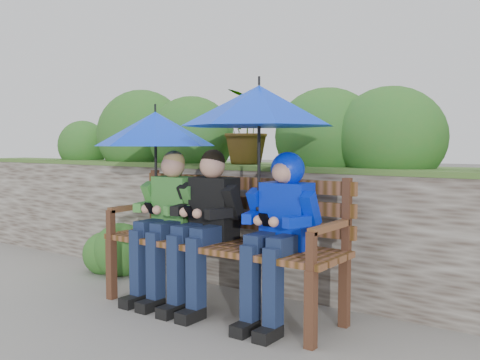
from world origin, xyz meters
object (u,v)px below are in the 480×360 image
Objects in this scene: umbrella_right at (259,106)px; umbrella_left at (155,129)px; boy_left at (166,216)px; boy_middle at (205,219)px; boy_right at (280,221)px; park_bench at (226,233)px.

umbrella_left is at bearing 178.87° from umbrella_right.
boy_middle reaches higher than boy_left.
park_bench is at bearing 171.48° from boy_right.
umbrella_left is at bearing -175.96° from park_bench.
boy_left and boy_right have the same top height.
park_bench is 1.99× the size of umbrella_left.
boy_middle is 1.25× the size of umbrella_left.
boy_left is 1.01m from boy_right.
umbrella_right is (-0.17, 0.01, 0.76)m from boy_right.
boy_left is 1.00× the size of boy_right.
boy_middle is 0.92m from umbrella_right.
umbrella_left reaches higher than boy_left.
boy_right is at bearing -1.48° from umbrella_left.
boy_middle is 0.62m from boy_right.
boy_left is at bearing -179.28° from boy_right.
boy_right reaches higher than park_bench.
boy_middle is at bearing -178.70° from boy_right.
park_bench is 0.18m from boy_middle.
boy_middle is (-0.11, -0.09, 0.10)m from park_bench.
park_bench is 0.96m from umbrella_right.
boy_middle reaches higher than boy_right.
umbrella_right is (0.84, 0.02, 0.81)m from boy_left.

